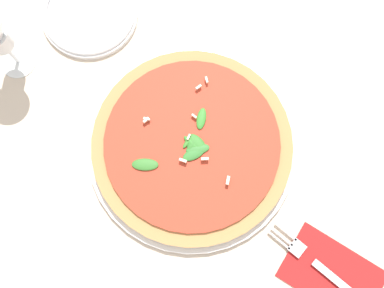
# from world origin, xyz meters

# --- Properties ---
(ground_plane) EXTENTS (6.00, 6.00, 0.00)m
(ground_plane) POSITION_xyz_m (0.00, 0.00, 0.00)
(ground_plane) COLOR beige
(pizza_arugula_main) EXTENTS (0.36, 0.36, 0.05)m
(pizza_arugula_main) POSITION_xyz_m (-0.02, -0.03, 0.02)
(pizza_arugula_main) COLOR white
(pizza_arugula_main) RESTS_ON ground_plane
(napkin) EXTENTS (0.16, 0.11, 0.01)m
(napkin) POSITION_xyz_m (-0.33, 0.00, 0.00)
(napkin) COLOR #B21E1E
(napkin) RESTS_ON ground_plane
(fork) EXTENTS (0.23, 0.03, 0.00)m
(fork) POSITION_xyz_m (-0.32, 0.00, 0.01)
(fork) COLOR silver
(fork) RESTS_ON ground_plane
(side_plate_white) EXTENTS (0.18, 0.18, 0.02)m
(side_plate_white) POSITION_xyz_m (0.28, -0.12, 0.01)
(side_plate_white) COLOR white
(side_plate_white) RESTS_ON ground_plane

